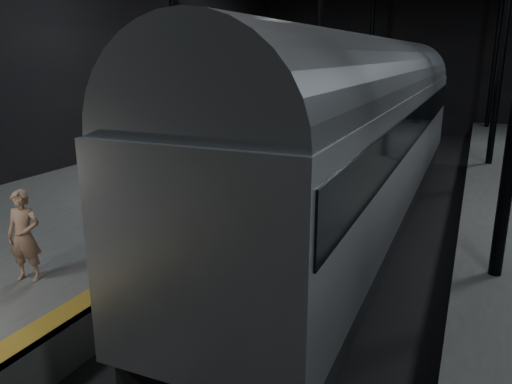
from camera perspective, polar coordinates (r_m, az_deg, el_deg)
The scene contains 6 objects.
ground at distance 16.09m, azimuth 11.28°, elevation -4.63°, with size 44.00×44.00×0.00m, color black.
platform_left at distance 18.87m, azimuth -11.40°, elevation -0.04°, with size 9.00×43.80×1.00m, color #4C4C4A.
tactile_strip at distance 16.72m, azimuth 0.55°, elevation 0.06°, with size 0.50×43.80×0.01m, color brown.
track at distance 16.07m, azimuth 11.29°, elevation -4.40°, with size 2.40×43.00×0.24m.
train at distance 16.21m, azimuth 12.62°, elevation 7.32°, with size 3.26×21.83×5.83m.
woman at distance 11.02m, azimuth -24.96°, elevation -4.58°, with size 0.69×0.45×1.89m, color tan.
Camera 1 is at (3.08, -14.83, 5.45)m, focal length 35.00 mm.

